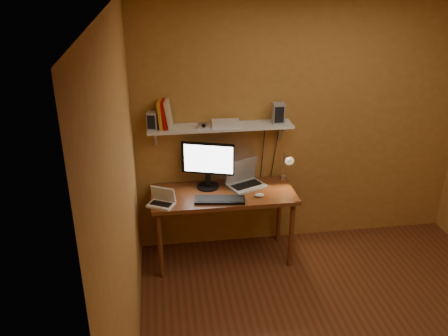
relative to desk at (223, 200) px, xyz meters
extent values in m
cube|color=silver|center=(0.86, -1.28, 1.95)|extent=(3.40, 3.20, 0.02)
cube|color=#B27336|center=(0.86, 0.33, 0.64)|extent=(3.40, 0.02, 2.60)
cube|color=#B27336|center=(-0.85, -1.28, 0.64)|extent=(0.02, 3.20, 2.60)
cube|color=brown|center=(0.00, 0.00, 0.07)|extent=(1.40, 0.60, 0.04)
cylinder|color=brown|center=(-0.64, -0.24, -0.31)|extent=(0.05, 0.05, 0.71)
cylinder|color=brown|center=(0.64, -0.24, -0.31)|extent=(0.05, 0.05, 0.71)
cylinder|color=brown|center=(-0.64, 0.24, -0.31)|extent=(0.05, 0.05, 0.71)
cylinder|color=brown|center=(0.64, 0.24, -0.31)|extent=(0.05, 0.05, 0.71)
cube|color=silver|center=(0.00, 0.19, 0.70)|extent=(1.40, 0.25, 0.02)
cube|color=silver|center=(-0.62, 0.30, 0.60)|extent=(0.03, 0.03, 0.18)
cube|color=silver|center=(0.62, 0.30, 0.60)|extent=(0.03, 0.03, 0.18)
cylinder|color=black|center=(-0.13, 0.14, 0.09)|extent=(0.28, 0.28, 0.02)
cube|color=black|center=(-0.13, 0.14, 0.18)|extent=(0.06, 0.05, 0.16)
cube|color=black|center=(-0.13, 0.14, 0.40)|extent=(0.51, 0.19, 0.32)
cube|color=white|center=(-0.13, 0.12, 0.40)|extent=(0.46, 0.15, 0.28)
cube|color=gray|center=(0.25, 0.09, 0.10)|extent=(0.42, 0.37, 0.02)
cube|color=black|center=(0.25, 0.09, 0.11)|extent=(0.33, 0.24, 0.00)
cube|color=gray|center=(0.21, 0.19, 0.23)|extent=(0.34, 0.19, 0.24)
cube|color=#161B47|center=(0.21, 0.19, 0.23)|extent=(0.30, 0.16, 0.21)
cube|color=silver|center=(-0.61, -0.18, 0.10)|extent=(0.28, 0.25, 0.02)
cube|color=black|center=(-0.61, -0.18, 0.11)|extent=(0.21, 0.17, 0.00)
cube|color=silver|center=(-0.58, -0.13, 0.18)|extent=(0.23, 0.16, 0.16)
cube|color=black|center=(-0.58, -0.13, 0.18)|extent=(0.20, 0.14, 0.13)
cube|color=black|center=(-0.06, -0.17, 0.10)|extent=(0.49, 0.23, 0.03)
ellipsoid|color=silver|center=(0.33, -0.13, 0.10)|extent=(0.09, 0.06, 0.03)
cube|color=silver|center=(0.66, 0.24, 0.08)|extent=(0.05, 0.06, 0.08)
cylinder|color=silver|center=(0.66, 0.24, 0.23)|extent=(0.02, 0.02, 0.28)
cylinder|color=silver|center=(0.66, 0.16, 0.37)|extent=(0.01, 0.16, 0.01)
cone|color=silver|center=(0.66, 0.08, 0.37)|extent=(0.09, 0.09, 0.09)
sphere|color=#FFE0A5|center=(0.66, 0.06, 0.37)|extent=(0.04, 0.04, 0.04)
cube|color=gray|center=(-0.64, 0.18, 0.79)|extent=(0.12, 0.12, 0.17)
cube|color=gray|center=(0.56, 0.19, 0.81)|extent=(0.12, 0.12, 0.20)
cube|color=orange|center=(-0.56, 0.21, 0.84)|extent=(0.07, 0.18, 0.26)
cube|color=#A00607|center=(-0.52, 0.21, 0.84)|extent=(0.08, 0.19, 0.27)
cube|color=beige|center=(-0.49, 0.21, 0.84)|extent=(0.09, 0.19, 0.27)
cube|color=silver|center=(-0.17, 0.14, 0.74)|extent=(0.11, 0.04, 0.06)
cylinder|color=black|center=(-0.17, 0.12, 0.74)|extent=(0.04, 0.02, 0.04)
cube|color=silver|center=(0.05, 0.18, 0.73)|extent=(0.28, 0.19, 0.04)
camera|label=1|loc=(-0.59, -4.08, 2.18)|focal=38.00mm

